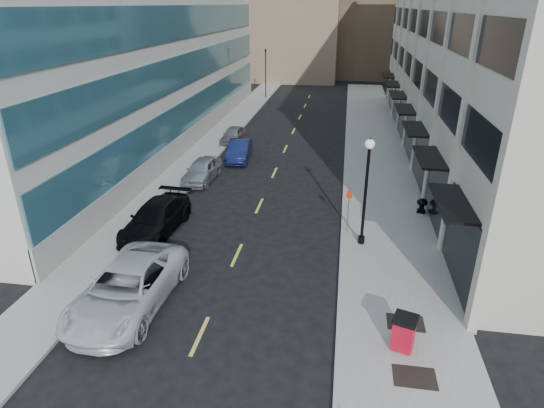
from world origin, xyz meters
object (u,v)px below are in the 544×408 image
(traffic_signal, at_px, (266,52))
(car_black_pickup, at_px, (156,218))
(car_white_van, at_px, (128,287))
(sign_post, at_px, (349,204))
(car_blue_sedan, at_px, (239,150))
(urn_planter, at_px, (422,204))
(trash_bin, at_px, (404,332))
(car_grey_sedan, at_px, (233,135))
(car_silver_sedan, at_px, (202,170))
(lamppost, at_px, (366,183))

(traffic_signal, xyz_separation_m, car_black_pickup, (0.70, -38.28, -4.91))
(car_white_van, relative_size, sign_post, 2.60)
(car_black_pickup, xyz_separation_m, car_blue_sedan, (1.60, 12.83, -0.05))
(urn_planter, bearing_deg, trash_bin, -100.67)
(car_grey_sedan, bearing_deg, car_silver_sedan, -86.14)
(car_black_pickup, height_order, car_blue_sedan, car_black_pickup)
(car_grey_sedan, distance_m, lamppost, 20.57)
(lamppost, bearing_deg, traffic_signal, 106.87)
(traffic_signal, relative_size, sign_post, 2.76)
(trash_bin, height_order, lamppost, lamppost)
(car_silver_sedan, bearing_deg, trash_bin, -48.27)
(car_white_van, distance_m, car_silver_sedan, 14.41)
(car_white_van, distance_m, car_grey_sedan, 23.97)
(car_black_pickup, bearing_deg, traffic_signal, 94.78)
(car_grey_sedan, bearing_deg, car_white_van, -83.24)
(traffic_signal, bearing_deg, car_grey_sedan, -88.07)
(car_grey_sedan, height_order, sign_post, sign_post)
(car_silver_sedan, xyz_separation_m, lamppost, (10.73, -7.69, 2.65))
(traffic_signal, height_order, car_black_pickup, traffic_signal)
(car_grey_sedan, distance_m, trash_bin, 27.65)
(car_white_van, xyz_separation_m, lamppost, (9.37, 6.66, 2.50))
(car_grey_sedan, xyz_separation_m, trash_bin, (12.12, -24.85, 0.17))
(car_blue_sedan, relative_size, lamppost, 0.83)
(car_silver_sedan, relative_size, sign_post, 1.78)
(trash_bin, bearing_deg, car_blue_sedan, 135.60)
(car_black_pickup, xyz_separation_m, car_grey_sedan, (0.00, 17.50, -0.13))
(car_silver_sedan, xyz_separation_m, car_blue_sedan, (1.50, 4.91, -0.01))
(car_grey_sedan, xyz_separation_m, sign_post, (10.10, -16.15, 1.08))
(car_blue_sedan, height_order, sign_post, sign_post)
(car_white_van, xyz_separation_m, car_blue_sedan, (0.13, 19.26, -0.15))
(car_black_pickup, distance_m, car_silver_sedan, 7.92)
(car_grey_sedan, height_order, lamppost, lamppost)
(car_silver_sedan, bearing_deg, car_white_van, -81.03)
(traffic_signal, relative_size, urn_planter, 8.24)
(car_silver_sedan, relative_size, car_grey_sedan, 1.12)
(car_blue_sedan, distance_m, sign_post, 14.32)
(traffic_signal, relative_size, car_blue_sedan, 1.51)
(car_silver_sedan, height_order, sign_post, sign_post)
(sign_post, height_order, urn_planter, sign_post)
(car_blue_sedan, relative_size, car_grey_sedan, 1.15)
(traffic_signal, xyz_separation_m, sign_post, (10.80, -36.93, -3.95))
(traffic_signal, xyz_separation_m, car_silver_sedan, (0.80, -30.36, -4.95))
(car_blue_sedan, height_order, trash_bin, car_blue_sedan)
(traffic_signal, bearing_deg, car_black_pickup, -88.95)
(car_black_pickup, bearing_deg, car_blue_sedan, 86.62)
(trash_bin, distance_m, urn_planter, 12.13)
(car_silver_sedan, relative_size, trash_bin, 3.44)
(car_black_pickup, relative_size, trash_bin, 4.28)
(car_white_van, height_order, car_grey_sedan, car_white_van)
(car_black_pickup, xyz_separation_m, trash_bin, (12.12, -7.35, 0.04))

